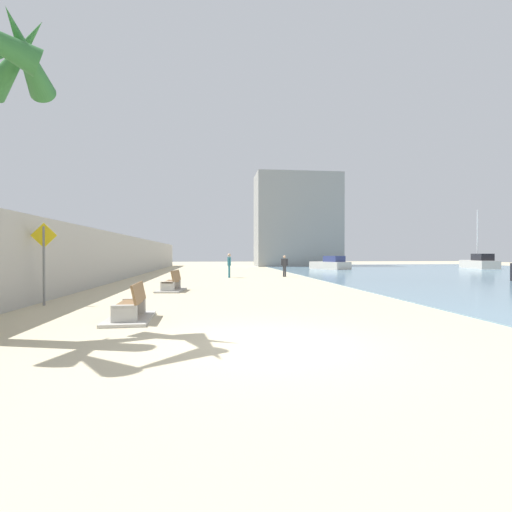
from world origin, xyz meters
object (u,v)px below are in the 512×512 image
object	(u,v)px
bench_far	(172,286)
boat_nearest	(331,264)
bench_near	(131,311)
person_standing	(284,264)
person_walking	(229,263)
boat_far_left	(479,263)
pedestrian_sign	(44,254)

from	to	relation	value
bench_far	boat_nearest	size ratio (longest dim) A/B	0.45
bench_near	bench_far	world-z (taller)	same
bench_near	person_standing	size ratio (longest dim) A/B	1.31
bench_near	bench_far	xyz separation A→B (m)	(0.21, 7.78, 0.00)
bench_near	bench_far	bearing A→B (deg)	88.47
bench_far	person_walking	bearing A→B (deg)	72.20
person_walking	boat_far_left	size ratio (longest dim) A/B	0.25
bench_far	pedestrian_sign	distance (m)	6.06
pedestrian_sign	boat_nearest	bearing A→B (deg)	55.84
bench_far	bench_near	bearing A→B (deg)	-91.53
bench_near	boat_far_left	bearing A→B (deg)	42.98
boat_nearest	boat_far_left	world-z (taller)	boat_far_left
pedestrian_sign	boat_far_left	bearing A→B (deg)	37.09
boat_nearest	pedestrian_sign	bearing A→B (deg)	-124.16
bench_far	boat_far_left	world-z (taller)	boat_far_left
bench_near	boat_nearest	bearing A→B (deg)	63.74
pedestrian_sign	person_walking	bearing A→B (deg)	64.26
bench_far	person_walking	world-z (taller)	person_walking
bench_far	person_standing	bearing A→B (deg)	54.36
pedestrian_sign	bench_near	bearing A→B (deg)	-42.64
bench_far	boat_far_left	bearing A→B (deg)	35.18
bench_near	pedestrian_sign	world-z (taller)	pedestrian_sign
bench_far	boat_far_left	xyz separation A→B (m)	(33.42, 23.56, 0.47)
boat_nearest	pedestrian_sign	xyz separation A→B (m)	(-18.80, -27.70, 1.14)
bench_near	person_walking	bearing A→B (deg)	79.27
bench_near	boat_far_left	size ratio (longest dim) A/B	0.30
bench_near	bench_far	distance (m)	7.79
person_standing	pedestrian_sign	world-z (taller)	pedestrian_sign
bench_near	boat_far_left	distance (m)	45.97
bench_near	person_walking	distance (m)	17.75
person_standing	boat_nearest	bearing A→B (deg)	59.14
bench_far	pedestrian_sign	world-z (taller)	pedestrian_sign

